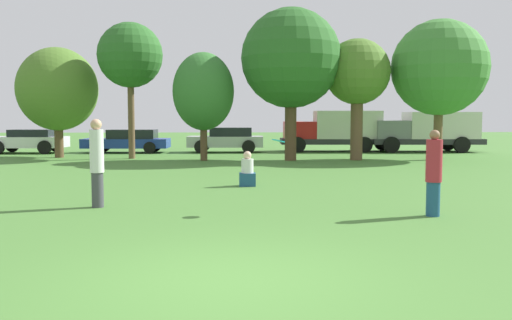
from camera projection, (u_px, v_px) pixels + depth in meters
ground_plane at (227, 280)px, 6.67m from camera, size 120.00×120.00×0.00m
person_thrower at (97, 162)px, 11.89m from camera, size 0.30×0.30×1.92m
person_catcher at (434, 173)px, 10.84m from camera, size 0.32×0.32×1.71m
frisbee at (278, 141)px, 11.28m from camera, size 0.28×0.28×0.10m
bystander_sitting at (247, 172)px, 15.57m from camera, size 0.46×0.38×0.99m
tree_0 at (57, 89)px, 26.03m from camera, size 3.76×3.76×5.22m
tree_1 at (130, 56)px, 25.28m from camera, size 3.00×3.00×6.28m
tree_2 at (203, 92)px, 24.32m from camera, size 2.72×2.72×4.80m
tree_3 at (291, 59)px, 24.25m from camera, size 4.42×4.42×6.75m
tree_4 at (357, 74)px, 24.54m from camera, size 2.94×2.94×5.43m
tree_5 at (440, 68)px, 24.58m from camera, size 4.29×4.29×6.29m
parked_car_white at (29, 140)px, 29.36m from camera, size 4.01×2.04×1.27m
parked_car_blue at (128, 141)px, 29.74m from camera, size 4.64×2.00×1.25m
parked_car_silver at (227, 139)px, 30.01m from camera, size 4.15×2.02×1.36m
delivery_truck_red at (335, 129)px, 30.70m from camera, size 5.86×2.47×2.27m
delivery_truck_grey at (427, 130)px, 30.50m from camera, size 6.14×2.55×2.20m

